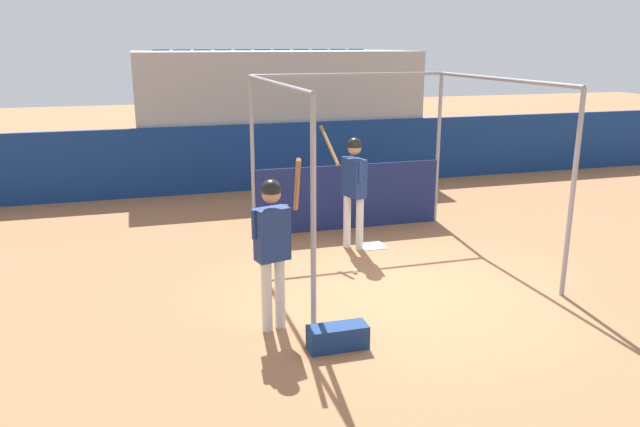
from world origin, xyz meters
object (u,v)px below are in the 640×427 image
at_px(player_waiting, 273,239).
at_px(equipment_bag, 338,337).
at_px(player_batter, 353,181).
at_px(baseball, 355,271).

bearing_deg(player_waiting, equipment_bag, -65.45).
bearing_deg(player_batter, baseball, 148.01).
height_order(player_waiting, baseball, player_waiting).
height_order(player_waiting, equipment_bag, player_waiting).
height_order(player_batter, equipment_bag, player_batter).
xyz_separation_m(player_waiting, equipment_bag, (0.60, -0.71, -1.03)).
height_order(equipment_bag, baseball, equipment_bag).
bearing_deg(baseball, player_waiting, -136.29).
relative_size(player_batter, equipment_bag, 2.97).
bearing_deg(player_waiting, baseball, 28.21).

